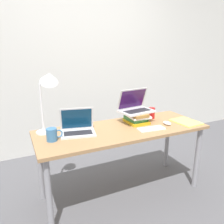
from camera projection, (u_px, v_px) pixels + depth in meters
name	position (u px, v px, depth m)	size (l,w,h in m)	color
ground_plane	(137.00, 210.00, 2.07)	(14.00, 14.00, 0.00)	#515156
wall_back	(80.00, 58.00, 3.11)	(8.00, 0.05, 2.70)	silver
desk	(123.00, 136.00, 2.16)	(1.68, 0.62, 0.72)	#9E754C
laptop_left	(78.00, 128.00, 2.01)	(0.35, 0.28, 0.23)	silver
book_stack	(136.00, 117.00, 2.29)	(0.22, 0.28, 0.12)	gold
laptop_on_books	(135.00, 107.00, 2.29)	(0.37, 0.28, 0.24)	silver
wireless_keyboard	(151.00, 129.00, 2.11)	(0.27, 0.13, 0.01)	white
mouse	(167.00, 123.00, 2.24)	(0.06, 0.10, 0.03)	white
notepad	(186.00, 122.00, 2.32)	(0.24, 0.30, 0.01)	#EFE066
mug	(52.00, 135.00, 1.84)	(0.14, 0.09, 0.11)	teal
soda_can	(152.00, 113.00, 2.43)	(0.07, 0.07, 0.12)	red
desk_lamp	(48.00, 85.00, 1.90)	(0.23, 0.20, 0.60)	white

